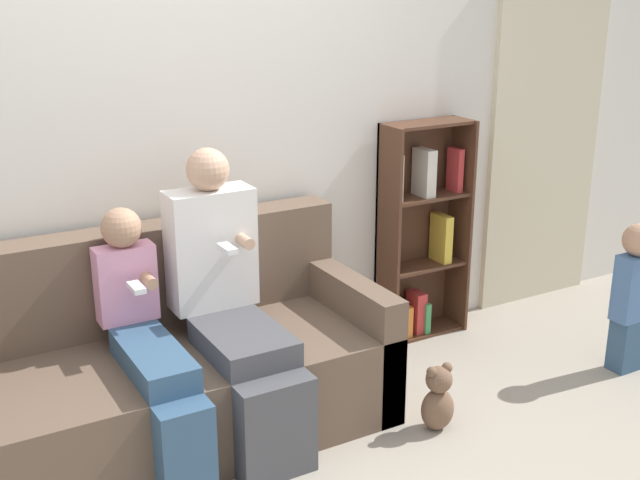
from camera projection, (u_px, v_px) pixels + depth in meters
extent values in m
plane|color=#9E9384|center=(275.00, 475.00, 3.36)|extent=(14.00, 14.00, 0.00)
cube|color=silver|center=(175.00, 136.00, 3.78)|extent=(10.00, 0.06, 2.55)
cube|color=beige|center=(545.00, 138.00, 4.93)|extent=(0.87, 0.04, 2.09)
cube|color=brown|center=(175.00, 404.00, 3.49)|extent=(1.98, 0.68, 0.43)
cube|color=brown|center=(140.00, 320.00, 3.77)|extent=(1.98, 0.19, 0.91)
cube|color=brown|center=(355.00, 340.00, 3.90)|extent=(0.13, 0.68, 0.62)
cube|color=#47474C|center=(276.00, 429.00, 3.30)|extent=(0.33, 0.12, 0.43)
cube|color=#47474C|center=(244.00, 342.00, 3.46)|extent=(0.33, 0.48, 0.11)
cube|color=white|center=(211.00, 248.00, 3.63)|extent=(0.39, 0.18, 0.55)
sphere|color=tan|center=(208.00, 170.00, 3.51)|extent=(0.19, 0.19, 0.19)
cylinder|color=tan|center=(245.00, 242.00, 3.55)|extent=(0.05, 0.10, 0.05)
cube|color=white|center=(227.00, 249.00, 3.46)|extent=(0.05, 0.12, 0.02)
cube|color=#335170|center=(186.00, 456.00, 3.11)|extent=(0.22, 0.12, 0.43)
cube|color=#335170|center=(154.00, 360.00, 3.30)|extent=(0.22, 0.54, 0.11)
cube|color=#E599BC|center=(126.00, 283.00, 3.50)|extent=(0.26, 0.12, 0.34)
sphere|color=tan|center=(121.00, 228.00, 3.42)|extent=(0.17, 0.17, 0.17)
cylinder|color=tan|center=(149.00, 281.00, 3.43)|extent=(0.05, 0.10, 0.05)
cube|color=white|center=(136.00, 288.00, 3.36)|extent=(0.05, 0.12, 0.02)
cube|color=#335170|center=(626.00, 344.00, 4.23)|extent=(0.15, 0.12, 0.29)
cube|color=#476B9E|center=(633.00, 287.00, 4.13)|extent=(0.19, 0.12, 0.35)
sphere|color=tan|center=(639.00, 240.00, 4.05)|extent=(0.17, 0.17, 0.17)
cube|color=#4C2D1E|center=(388.00, 238.00, 4.40)|extent=(0.02, 0.22, 1.24)
cube|color=#4C2D1E|center=(459.00, 225.00, 4.64)|extent=(0.02, 0.22, 1.24)
cube|color=#4C2D1E|center=(414.00, 227.00, 4.60)|extent=(0.52, 0.02, 1.24)
cube|color=#4C2D1E|center=(420.00, 331.00, 4.71)|extent=(0.48, 0.19, 0.02)
cube|color=#4C2D1E|center=(423.00, 266.00, 4.58)|extent=(0.48, 0.19, 0.02)
cube|color=#4C2D1E|center=(426.00, 197.00, 4.45)|extent=(0.48, 0.19, 0.02)
cube|color=#4C2D1E|center=(429.00, 124.00, 4.33)|extent=(0.48, 0.19, 0.02)
cube|color=beige|center=(395.00, 177.00, 4.31)|extent=(0.03, 0.12, 0.26)
cube|color=#C63838|center=(455.00, 170.00, 4.51)|extent=(0.04, 0.11, 0.24)
cube|color=gold|center=(441.00, 238.00, 4.59)|extent=(0.05, 0.15, 0.28)
cube|color=beige|center=(424.00, 172.00, 4.40)|extent=(0.06, 0.15, 0.26)
cube|color=#429956|center=(421.00, 315.00, 4.68)|extent=(0.04, 0.15, 0.18)
cube|color=orange|center=(403.00, 319.00, 4.62)|extent=(0.04, 0.14, 0.19)
cube|color=#C63838|center=(416.00, 312.00, 4.65)|extent=(0.07, 0.12, 0.24)
ellipsoid|color=brown|center=(437.00, 409.00, 3.68)|extent=(0.16, 0.13, 0.20)
sphere|color=brown|center=(439.00, 380.00, 3.63)|extent=(0.12, 0.12, 0.12)
sphere|color=brown|center=(432.00, 372.00, 3.60)|extent=(0.05, 0.05, 0.05)
sphere|color=brown|center=(447.00, 368.00, 3.64)|extent=(0.05, 0.05, 0.05)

